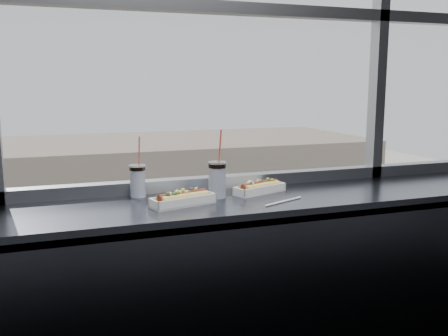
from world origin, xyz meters
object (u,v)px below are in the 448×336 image
object	(u,v)px
tree_center	(84,241)
hotdog_tray_left	(183,199)
car_near_e	(407,324)
hotdog_tray_right	(260,187)
car_far_c	(281,270)
pedestrian_b	(32,276)
pedestrian_d	(219,260)
tree_right	(252,224)
soda_cup_left	(138,179)
soda_cup_right	(217,178)
loose_straw	(283,201)
wrapper	(160,206)
car_far_b	(145,292)
pedestrian_c	(164,256)

from	to	relation	value
tree_center	hotdog_tray_left	bearing A→B (deg)	-92.36
tree_center	car_near_e	bearing A→B (deg)	-39.95
hotdog_tray_right	car_far_c	bearing A→B (deg)	43.53
hotdog_tray_left	hotdog_tray_right	distance (m)	0.44
pedestrian_b	car_far_c	bearing A→B (deg)	-16.99
pedestrian_d	tree_right	distance (m)	3.38
hotdog_tray_right	soda_cup_left	bearing A→B (deg)	148.52
car_near_e	car_far_c	world-z (taller)	car_far_c
hotdog_tray_right	soda_cup_right	distance (m)	0.24
pedestrian_d	tree_right	xyz separation A→B (m)	(2.65, 0.61, 2.01)
pedestrian_d	soda_cup_right	bearing A→B (deg)	161.10
pedestrian_d	hotdog_tray_right	bearing A→B (deg)	161.51
loose_straw	wrapper	world-z (taller)	wrapper
soda_cup_left	pedestrian_b	distance (m)	30.62
soda_cup_right	pedestrian_b	bearing A→B (deg)	94.26
tree_right	car_near_e	bearing A→B (deg)	-75.08
hotdog_tray_left	car_far_c	size ratio (longest dim) A/B	0.04
loose_straw	car_far_c	size ratio (longest dim) A/B	0.04
soda_cup_right	tree_center	distance (m)	29.66
soda_cup_left	tree_center	size ratio (longest dim) A/B	0.06
car_far_b	loose_straw	bearing A→B (deg)	166.14
hotdog_tray_right	wrapper	world-z (taller)	hotdog_tray_right
loose_straw	pedestrian_b	distance (m)	30.95
pedestrian_d	soda_cup_left	bearing A→B (deg)	160.36
wrapper	tree_center	size ratio (longest dim) A/B	0.02
tree_right	car_far_c	bearing A→B (deg)	-86.39
car_near_e	pedestrian_c	world-z (taller)	pedestrian_c
car_far_b	pedestrian_d	distance (m)	6.51
hotdog_tray_left	soda_cup_left	distance (m)	0.29
loose_straw	car_near_e	xyz separation A→B (m)	(15.05, 16.41, -11.11)
car_near_e	pedestrian_d	bearing A→B (deg)	19.64
wrapper	car_near_e	distance (m)	25.17
car_near_e	pedestrian_d	size ratio (longest dim) A/B	2.69
hotdog_tray_left	tree_right	size ratio (longest dim) A/B	0.07
hotdog_tray_right	soda_cup_right	world-z (taller)	soda_cup_right
loose_straw	car_near_e	size ratio (longest dim) A/B	0.04
soda_cup_right	tree_center	size ratio (longest dim) A/B	0.07
soda_cup_left	pedestrian_b	world-z (taller)	soda_cup_left
wrapper	soda_cup_right	bearing A→B (deg)	19.91
loose_straw	wrapper	size ratio (longest dim) A/B	2.89
hotdog_tray_left	tree_center	distance (m)	29.73
pedestrian_d	car_far_c	bearing A→B (deg)	-139.45
wrapper	hotdog_tray_left	bearing A→B (deg)	7.55
car_near_e	pedestrian_b	world-z (taller)	pedestrian_b
loose_straw	pedestrian_b	bearing A→B (deg)	71.34
pedestrian_c	wrapper	bearing A→B (deg)	-12.36
soda_cup_left	car_near_e	xyz separation A→B (m)	(15.65, 16.08, -11.19)
car_far_c	tree_center	world-z (taller)	tree_center
hotdog_tray_right	tree_center	bearing A→B (deg)	68.63
soda_cup_left	tree_center	world-z (taller)	soda_cup_left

